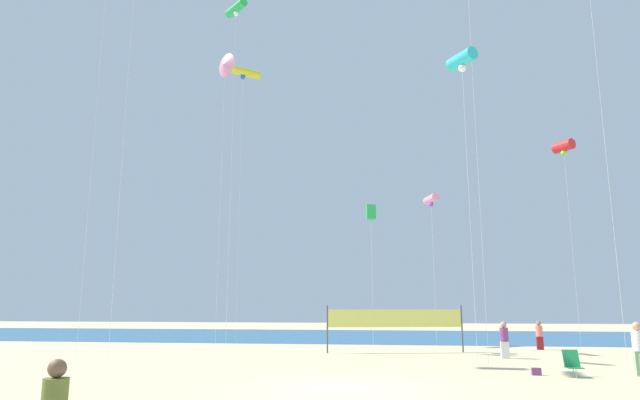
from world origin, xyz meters
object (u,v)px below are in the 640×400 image
object	(u,v)px
kite_pink_tube	(431,200)
kite_cyan_tube	(462,61)
beachgoer_plum_shirt	(504,339)
kite_red_tube	(564,147)
beach_handbag	(536,372)
kite_green_box	(371,212)
kite_pink_delta	(225,65)
beachgoer_white_shirt	(639,347)
kite_yellow_tube	(243,73)
beachgoer_coral_shirt	(539,334)
volleyball_net	(395,320)
kite_green_tube	(236,10)
folding_beach_chair	(573,363)

from	to	relation	value
kite_pink_tube	kite_cyan_tube	size ratio (longest dim) A/B	0.72
beachgoer_plum_shirt	kite_red_tube	world-z (taller)	kite_red_tube
beach_handbag	kite_green_box	size ratio (longest dim) A/B	0.04
kite_pink_tube	kite_pink_delta	distance (m)	14.62
beachgoer_white_shirt	kite_yellow_tube	bearing A→B (deg)	0.78
beachgoer_white_shirt	kite_red_tube	distance (m)	18.16
beach_handbag	kite_cyan_tube	bearing A→B (deg)	-150.84
kite_pink_tube	kite_cyan_tube	bearing A→B (deg)	-86.62
beach_handbag	kite_pink_tube	distance (m)	12.67
beachgoer_coral_shirt	kite_green_box	size ratio (longest dim) A/B	0.20
kite_pink_delta	kite_green_box	bearing A→B (deg)	1.75
beachgoer_coral_shirt	kite_pink_delta	distance (m)	23.77
beachgoer_plum_shirt	kite_pink_tube	size ratio (longest dim) A/B	0.20
beachgoer_plum_shirt	kite_green_box	world-z (taller)	kite_green_box
volleyball_net	kite_red_tube	world-z (taller)	kite_red_tube
volleyball_net	kite_cyan_tube	size ratio (longest dim) A/B	0.60
kite_yellow_tube	kite_pink_delta	world-z (taller)	kite_yellow_tube
kite_pink_tube	kite_green_tube	xyz separation A→B (m)	(-10.30, -3.66, 10.16)
kite_cyan_tube	kite_green_box	bearing A→B (deg)	110.67
volleyball_net	kite_green_box	bearing A→B (deg)	153.17
folding_beach_chair	volleyball_net	distance (m)	10.84
beachgoer_plum_shirt	beachgoer_coral_shirt	world-z (taller)	beachgoer_plum_shirt
beachgoer_coral_shirt	kite_yellow_tube	bearing A→B (deg)	-167.38
folding_beach_chair	kite_cyan_tube	size ratio (longest dim) A/B	0.08
folding_beach_chair	kite_pink_tube	bearing A→B (deg)	110.58
beachgoer_plum_shirt	beachgoer_white_shirt	bearing A→B (deg)	136.80
beachgoer_plum_shirt	folding_beach_chair	world-z (taller)	beachgoer_plum_shirt
folding_beach_chair	kite_yellow_tube	xyz separation A→B (m)	(-16.39, 15.08, 18.26)
kite_yellow_tube	kite_green_box	world-z (taller)	kite_yellow_tube
kite_red_tube	beachgoer_white_shirt	bearing A→B (deg)	-99.48
beachgoer_white_shirt	beachgoer_coral_shirt	bearing A→B (deg)	-48.47
beach_handbag	beachgoer_plum_shirt	bearing A→B (deg)	89.14
kite_yellow_tube	kite_green_box	distance (m)	15.57
beachgoer_coral_shirt	kite_yellow_tube	world-z (taller)	kite_yellow_tube
beachgoer_coral_shirt	kite_cyan_tube	xyz separation A→B (m)	(-5.07, -12.76, 10.50)
volleyball_net	kite_green_tube	distance (m)	18.77
beachgoer_coral_shirt	kite_pink_delta	xyz separation A→B (m)	(-17.60, -2.59, 15.76)
kite_yellow_tube	kite_green_tube	bearing A→B (deg)	-76.33
beachgoer_coral_shirt	kite_red_tube	distance (m)	12.08
kite_green_box	kite_cyan_tube	bearing A→B (deg)	-69.33
beach_handbag	kite_pink_tube	size ratio (longest dim) A/B	0.04
volleyball_net	beach_handbag	xyz separation A→B (m)	(4.89, -8.64, -1.50)
kite_green_tube	beachgoer_white_shirt	bearing A→B (deg)	-18.30
beachgoer_white_shirt	kite_cyan_tube	xyz separation A→B (m)	(-5.68, -1.47, 10.35)
kite_cyan_tube	kite_green_tube	world-z (taller)	kite_green_tube
kite_yellow_tube	folding_beach_chair	bearing A→B (deg)	-42.61
beachgoer_coral_shirt	volleyball_net	size ratio (longest dim) A/B	0.22
beachgoer_white_shirt	kite_red_tube	world-z (taller)	kite_red_tube
kite_cyan_tube	kite_yellow_tube	bearing A→B (deg)	129.39
beachgoer_coral_shirt	kite_green_box	xyz separation A→B (m)	(-9.00, -2.33, 6.61)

